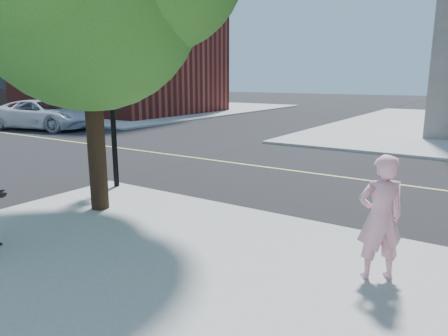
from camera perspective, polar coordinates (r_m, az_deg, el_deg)
The scene contains 9 objects.
ground at distance 11.43m, azimuth -12.06°, elevation -2.98°, with size 140.00×140.00×0.00m, color black.
road_ew at distance 14.82m, azimuth 0.40°, elevation 0.81°, with size 140.00×9.00×0.01m, color black.
road_ns at distance 15.75m, azimuth -26.25°, elevation 0.22°, with size 9.00×140.00×0.01m, color black.
sidewalk_nw at distance 42.62m, azimuth -13.25°, elevation 8.08°, with size 26.00×25.00×0.12m, color #A1A1A1.
church at distance 38.17m, azimuth -14.55°, elevation 18.28°, with size 15.20×12.00×14.40m.
office_block at distance 50.12m, azimuth -20.84°, elevation 18.60°, with size 12.00×14.08×18.00m.
man_on_phone at distance 6.28m, azimuth 20.71°, elevation -6.42°, with size 0.66×0.44×1.82m, color #EAA1B7.
signal_pole at distance 13.00m, azimuth -22.66°, elevation 15.98°, with size 4.20×0.48×4.75m.
car_a at distance 26.56m, azimuth -23.59°, elevation 6.76°, with size 2.86×6.21×1.73m, color silver.
Camera 1 is at (7.94, -7.66, 2.96)m, focal length 33.20 mm.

